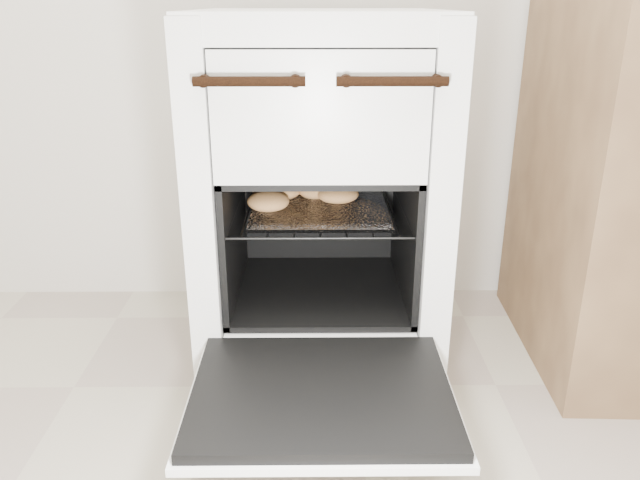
# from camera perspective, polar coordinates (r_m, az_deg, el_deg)

# --- Properties ---
(stove) EXTENTS (0.54, 0.60, 0.83)m
(stove) POSITION_cam_1_polar(r_m,az_deg,el_deg) (1.48, -0.05, 3.44)
(stove) COLOR silver
(stove) RESTS_ON ground
(oven_door) EXTENTS (0.49, 0.38, 0.03)m
(oven_door) POSITION_cam_1_polar(r_m,az_deg,el_deg) (1.17, 0.15, -14.04)
(oven_door) COLOR black
(oven_door) RESTS_ON stove
(oven_rack) EXTENTS (0.39, 0.38, 0.01)m
(oven_rack) POSITION_cam_1_polar(r_m,az_deg,el_deg) (1.43, -0.03, 2.71)
(oven_rack) COLOR black
(oven_rack) RESTS_ON stove
(foil_sheet) EXTENTS (0.31, 0.27, 0.01)m
(foil_sheet) POSITION_cam_1_polar(r_m,az_deg,el_deg) (1.41, -0.02, 2.69)
(foil_sheet) COLOR white
(foil_sheet) RESTS_ON oven_rack
(baked_rolls) EXTENTS (0.28, 0.22, 0.04)m
(baked_rolls) POSITION_cam_1_polar(r_m,az_deg,el_deg) (1.45, -2.25, 4.27)
(baked_rolls) COLOR tan
(baked_rolls) RESTS_ON foil_sheet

